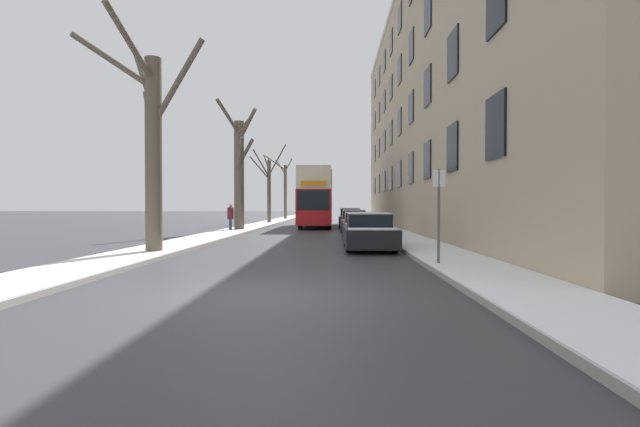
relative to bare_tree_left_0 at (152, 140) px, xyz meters
name	(u,v)px	position (x,y,z in m)	size (l,w,h in m)	color
ground_plane	(259,294)	(4.69, -6.28, -3.88)	(320.00, 320.00, 0.00)	#38383D
sidewalk_left	(289,218)	(-0.21, 46.72, -3.80)	(2.13, 130.00, 0.16)	gray
sidewalk_right	(357,218)	(9.59, 46.72, -3.80)	(2.13, 130.00, 0.16)	gray
terrace_facade_right	(467,101)	(15.15, 15.24, 4.94)	(9.10, 44.08, 17.64)	tan
bare_tree_left_0	(152,140)	(0.00, 0.00, 0.00)	(4.38, 4.99, 7.36)	brown
bare_tree_left_1	(239,169)	(-0.10, 13.92, 0.23)	(2.44, 3.75, 8.24)	brown
bare_tree_left_2	(269,186)	(-0.07, 26.53, -0.26)	(3.28, 3.53, 7.52)	brown
bare_tree_left_3	(285,189)	(-0.03, 39.93, 0.01)	(3.67, 1.42, 8.28)	brown
double_decker_bus	(317,196)	(4.73, 20.93, -1.33)	(2.52, 11.47, 4.53)	red
parked_car_0	(369,232)	(7.45, 2.31, -3.22)	(1.85, 4.34, 1.40)	black
parked_car_1	(360,226)	(7.45, 7.76, -3.24)	(1.72, 4.35, 1.37)	black
parked_car_2	(354,222)	(7.45, 14.16, -3.21)	(1.68, 4.22, 1.45)	#474C56
parked_car_3	(350,219)	(7.45, 20.03, -3.17)	(1.77, 4.26, 1.55)	navy
pedestrian_left_sidewalk	(230,217)	(-0.55, 13.25, -2.87)	(0.40, 0.40, 1.83)	navy
street_sign_post	(439,212)	(8.82, -2.93, -2.38)	(0.32, 0.07, 2.62)	#4C4F54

